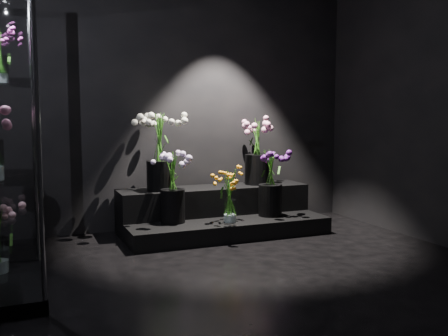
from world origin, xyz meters
TOP-DOWN VIEW (x-y plane):
  - floor at (0.00, 0.00)m, footprint 4.00×4.00m
  - wall_back at (0.00, 2.00)m, footprint 4.00×0.00m
  - display_riser at (0.33, 1.60)m, footprint 2.01×0.89m
  - bouquet_orange_bells at (0.30, 1.24)m, footprint 0.36×0.36m
  - bouquet_lilac at (-0.21, 1.44)m, footprint 0.36×0.36m
  - bouquet_purple at (0.81, 1.37)m, footprint 0.40×0.40m
  - bouquet_cream_roses at (-0.26, 1.70)m, footprint 0.50×0.50m
  - bouquet_pink_roses at (0.83, 1.73)m, footprint 0.45×0.45m

SIDE VIEW (x-z plane):
  - floor at x=0.00m, z-range 0.00..0.00m
  - display_riser at x=0.33m, z-range -0.04..0.41m
  - bouquet_orange_bells at x=0.30m, z-range 0.18..0.68m
  - bouquet_purple at x=0.81m, z-range 0.21..0.91m
  - bouquet_lilac at x=-0.21m, z-range 0.22..0.92m
  - bouquet_pink_roses at x=0.83m, z-range 0.48..1.18m
  - bouquet_cream_roses at x=-0.26m, z-range 0.50..1.26m
  - wall_back at x=0.00m, z-range -0.60..3.40m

